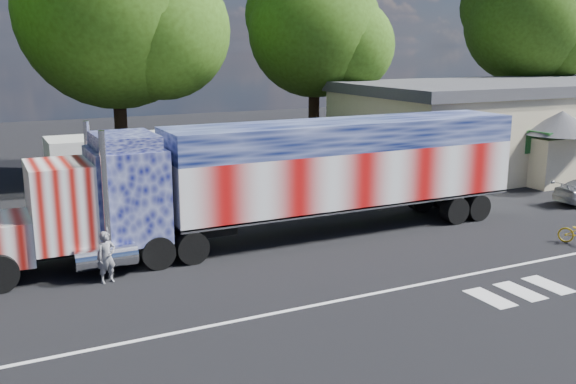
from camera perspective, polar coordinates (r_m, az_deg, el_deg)
name	(u,v)px	position (r m, az deg, el deg)	size (l,w,h in m)	color
ground	(327,264)	(22.07, 3.47, -6.38)	(100.00, 100.00, 0.00)	black
lane_markings	(438,292)	(20.08, 13.18, -8.68)	(30.00, 2.67, 0.01)	silver
semi_truck	(283,177)	(24.20, -0.41, 1.38)	(22.27, 3.52, 4.75)	black
coach_bus	(186,168)	(29.73, -9.01, 2.11)	(11.95, 2.78, 3.48)	silver
hall_building	(522,123)	(42.15, 20.09, 5.75)	(22.40, 12.80, 5.20)	beige
woman	(107,257)	(20.87, -15.83, -5.60)	(0.60, 0.40, 1.66)	slate
tree_far_ne	(528,22)	(50.86, 20.58, 13.94)	(9.26, 8.82, 13.40)	black
tree_n_mid	(118,12)	(36.25, -14.88, 15.22)	(10.84, 10.32, 14.24)	black
tree_ne_a	(317,31)	(41.52, 2.59, 14.11)	(8.82, 8.40, 12.44)	black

